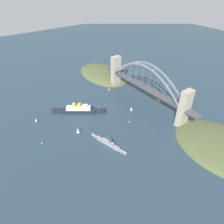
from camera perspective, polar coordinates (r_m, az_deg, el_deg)
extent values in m
plane|color=#283D4C|center=(419.45, 8.87, 2.93)|extent=(1400.00, 1400.00, 0.00)
cube|color=#ADA38E|center=(353.96, 19.89, 0.88)|extent=(12.09, 20.51, 68.60)
cube|color=#ADA38E|center=(464.50, 1.10, 11.57)|extent=(12.09, 20.51, 68.60)
cube|color=#47474C|center=(402.47, 9.30, 6.97)|extent=(175.20, 14.85, 2.40)
cube|color=#47474C|center=(347.13, 22.20, -0.57)|extent=(24.00, 14.85, 2.40)
cube|color=#47474C|center=(477.93, -0.24, 12.22)|extent=(24.00, 14.85, 2.40)
cube|color=gray|center=(360.03, 19.26, 3.15)|extent=(20.30, 1.80, 19.16)
cube|color=gray|center=(361.30, 17.47, 6.42)|extent=(20.00, 1.80, 15.68)
cube|color=gray|center=(365.65, 15.58, 9.13)|extent=(19.59, 1.80, 12.19)
cube|color=gray|center=(372.66, 13.63, 11.23)|extent=(19.07, 1.80, 8.66)
cube|color=gray|center=(381.94, 11.67, 12.72)|extent=(18.45, 1.80, 5.05)
cube|color=gray|center=(393.23, 9.72, 13.62)|extent=(18.45, 1.80, 5.05)
cube|color=gray|center=(406.37, 7.83, 13.96)|extent=(19.07, 1.80, 8.66)
cube|color=gray|center=(421.28, 6.03, 13.80)|extent=(19.59, 1.80, 12.19)
cube|color=gray|center=(437.98, 4.32, 13.18)|extent=(20.00, 1.80, 15.68)
cube|color=gray|center=(456.53, 2.74, 12.16)|extent=(20.30, 1.80, 19.16)
cube|color=gray|center=(350.25, 17.95, 2.48)|extent=(20.30, 1.80, 19.16)
cube|color=gray|center=(351.56, 16.11, 5.84)|extent=(20.00, 1.80, 15.68)
cube|color=gray|center=(356.03, 14.18, 8.62)|extent=(19.59, 1.80, 12.19)
cube|color=gray|center=(363.22, 12.20, 10.78)|extent=(19.07, 1.80, 8.66)
cube|color=gray|center=(372.74, 10.22, 12.31)|extent=(18.45, 1.80, 5.05)
cube|color=gray|center=(384.31, 8.27, 13.23)|extent=(18.45, 1.80, 5.05)
cube|color=gray|center=(397.74, 6.39, 13.58)|extent=(19.07, 1.80, 8.66)
cube|color=gray|center=(412.96, 4.60, 13.42)|extent=(19.59, 1.80, 12.19)
cube|color=gray|center=(429.98, 2.93, 12.79)|extent=(20.00, 1.80, 15.68)
cube|color=gray|center=(448.86, 1.38, 11.77)|extent=(20.30, 1.80, 19.16)
cube|color=gray|center=(355.55, 19.49, 1.03)|extent=(1.40, 13.37, 1.40)
cube|color=gray|center=(358.03, 15.86, 7.65)|extent=(1.40, 13.37, 1.40)
cube|color=gray|center=(372.16, 11.95, 11.91)|extent=(1.40, 13.37, 1.40)
cube|color=gray|center=(394.98, 8.06, 13.73)|extent=(1.40, 13.37, 1.40)
cube|color=gray|center=(425.11, 4.46, 13.41)|extent=(1.40, 13.37, 1.40)
cube|color=gray|center=(462.57, 1.34, 11.38)|extent=(1.40, 13.37, 1.40)
cylinder|color=gray|center=(363.85, 18.16, 3.87)|extent=(0.56, 0.56, 15.62)
cylinder|color=gray|center=(354.18, 16.84, 3.22)|extent=(0.56, 0.56, 15.62)
cylinder|color=gray|center=(369.48, 16.17, 5.95)|extent=(0.56, 0.56, 28.70)
cylinder|color=gray|center=(359.96, 14.81, 5.37)|extent=(0.56, 0.56, 28.70)
cylinder|color=gray|center=(376.85, 14.19, 7.72)|extent=(0.56, 0.56, 38.04)
cylinder|color=gray|center=(367.52, 12.81, 7.18)|extent=(0.56, 0.56, 38.04)
cylinder|color=gray|center=(385.80, 12.24, 9.15)|extent=(0.56, 0.56, 43.65)
cylinder|color=gray|center=(376.69, 10.84, 8.66)|extent=(0.56, 0.56, 43.65)
cylinder|color=gray|center=(396.18, 10.34, 10.27)|extent=(0.56, 0.56, 45.52)
cylinder|color=gray|center=(387.31, 8.93, 9.81)|extent=(0.56, 0.56, 45.52)
cylinder|color=gray|center=(407.86, 8.50, 11.08)|extent=(0.56, 0.56, 43.65)
cylinder|color=gray|center=(399.26, 7.09, 10.64)|extent=(0.56, 0.56, 43.65)
cylinder|color=gray|center=(420.76, 6.74, 11.59)|extent=(0.56, 0.56, 38.04)
cylinder|color=gray|center=(412.43, 5.33, 11.17)|extent=(0.56, 0.56, 38.04)
cylinder|color=gray|center=(434.79, 5.06, 11.85)|extent=(0.56, 0.56, 28.70)
cylinder|color=gray|center=(426.74, 3.68, 11.44)|extent=(0.56, 0.56, 28.70)
cylinder|color=gray|center=(449.92, 3.48, 11.85)|extent=(0.56, 0.56, 15.62)
cylinder|color=gray|center=(442.14, 2.12, 11.45)|extent=(0.56, 0.56, 15.62)
ellipsoid|color=#515B38|center=(355.59, 28.62, -8.77)|extent=(152.02, 113.91, 20.48)
ellipsoid|color=#515B38|center=(530.21, -2.53, 10.65)|extent=(159.25, 99.67, 24.03)
ellipsoid|color=#756B5B|center=(518.87, 2.29, 10.08)|extent=(55.74, 29.90, 13.22)
cube|color=#1E2333|center=(386.65, -9.43, 0.36)|extent=(47.27, 57.06, 6.96)
cube|color=#1E2333|center=(382.09, -3.41, 0.36)|extent=(18.12, 20.77, 6.96)
cube|color=#1E2333|center=(395.37, -15.26, 0.35)|extent=(19.31, 21.66, 6.96)
cube|color=white|center=(383.06, -9.53, 1.13)|extent=(36.54, 43.61, 5.74)
cube|color=white|center=(378.69, -7.71, 1.70)|extent=(14.17, 14.15, 3.20)
cylinder|color=yellow|center=(379.01, -9.28, 1.96)|extent=(6.11, 6.11, 7.58)
cylinder|color=yellow|center=(380.80, -10.81, 1.95)|extent=(6.11, 6.11, 7.58)
cylinder|color=tan|center=(377.42, -3.84, 1.41)|extent=(0.50, 0.50, 10.00)
cube|color=gray|center=(316.38, -1.08, -8.97)|extent=(42.09, 16.99, 3.29)
cube|color=gray|center=(330.07, -4.86, -6.82)|extent=(14.22, 6.39, 3.29)
cube|color=gray|center=(304.64, 3.06, -11.26)|extent=(14.37, 6.94, 3.29)
cube|color=gray|center=(313.87, -1.09, -8.51)|extent=(21.54, 10.35, 3.89)
cylinder|color=gray|center=(323.73, -3.74, -7.12)|extent=(4.48, 4.48, 2.20)
cylinder|color=gray|center=(306.11, 1.73, -10.17)|extent=(4.48, 4.48, 2.20)
cylinder|color=gray|center=(309.07, -1.10, -7.58)|extent=(0.60, 0.60, 10.00)
cylinder|color=#4C4C51|center=(309.07, -0.49, -8.29)|extent=(3.52, 3.52, 4.40)
cylinder|color=#B7B7B2|center=(424.91, 13.20, 2.90)|extent=(1.65, 5.14, 0.90)
cylinder|color=#B7B7B2|center=(426.78, 12.94, 3.09)|extent=(1.65, 5.14, 0.90)
cylinder|color=maroon|center=(424.40, 13.21, 3.01)|extent=(0.14, 0.14, 1.02)
cylinder|color=maroon|center=(426.28, 12.96, 3.20)|extent=(0.14, 0.14, 1.02)
ellipsoid|color=gold|center=(424.73, 13.11, 3.24)|extent=(2.31, 6.98, 1.30)
cylinder|color=maroon|center=(422.93, 12.78, 3.14)|extent=(1.34, 0.98, 1.23)
cube|color=gold|center=(423.94, 13.03, 3.27)|extent=(12.03, 3.47, 0.20)
cube|color=gold|center=(426.44, 13.42, 3.35)|extent=(4.64, 1.77, 0.12)
cube|color=maroon|center=(425.78, 13.45, 3.49)|extent=(0.28, 1.11, 1.50)
cube|color=#B2231E|center=(388.60, 5.57, 0.37)|extent=(6.15, 4.46, 0.94)
cube|color=#B2231E|center=(385.78, 5.76, 0.07)|extent=(2.16, 1.77, 0.94)
cube|color=#B2231E|center=(391.42, 5.39, 0.68)|extent=(2.25, 1.99, 0.94)
cylinder|color=tan|center=(385.58, 5.64, 0.90)|extent=(0.16, 0.16, 8.38)
cone|color=silver|center=(387.06, 5.55, 0.98)|extent=(6.62, 6.62, 6.70)
cube|color=#234C8C|center=(335.27, -19.23, -8.62)|extent=(4.82, 2.77, 1.22)
cube|color=#234C8C|center=(333.24, -18.93, -8.86)|extent=(1.70, 1.27, 1.22)
cube|color=#234C8C|center=(337.31, -19.53, -8.38)|extent=(1.75, 1.44, 1.22)
cube|color=beige|center=(334.79, -19.33, -8.41)|extent=(2.54, 1.86, 1.37)
cube|color=brown|center=(359.76, 4.95, -2.86)|extent=(4.42, 4.62, 1.17)
cube|color=brown|center=(362.12, 5.01, -2.57)|extent=(1.78, 1.81, 1.17)
cube|color=brown|center=(357.42, 4.88, -3.16)|extent=(1.93, 1.95, 1.17)
cube|color=beige|center=(358.63, 4.94, -2.78)|extent=(2.63, 2.69, 1.07)
cube|color=gold|center=(456.52, -0.88, 6.36)|extent=(5.02, 6.31, 0.99)
cube|color=gold|center=(459.62, -0.67, 6.58)|extent=(2.13, 2.36, 0.99)
cube|color=gold|center=(453.43, -1.08, 6.14)|extent=(2.37, 2.50, 0.99)
cube|color=beige|center=(455.46, -0.92, 6.43)|extent=(3.15, 3.52, 0.95)
cube|color=#234C8C|center=(341.16, -9.78, -5.88)|extent=(6.15, 5.88, 1.05)
cube|color=#234C8C|center=(342.44, -10.41, -5.78)|extent=(2.24, 2.17, 1.05)
cube|color=#234C8C|center=(339.93, -9.14, -5.98)|extent=(2.39, 2.34, 1.05)
cylinder|color=tan|center=(337.45, -9.96, -5.11)|extent=(0.16, 0.16, 10.85)
cone|color=white|center=(337.25, -9.67, -5.22)|extent=(7.81, 7.81, 8.68)
cube|color=#234C8C|center=(384.28, -20.87, -2.63)|extent=(1.96, 4.41, 0.94)
cube|color=#234C8C|center=(383.71, -21.26, -2.79)|extent=(0.85, 1.48, 0.94)
cube|color=#234C8C|center=(384.87, -20.49, -2.46)|extent=(1.00, 1.49, 0.94)
cylinder|color=tan|center=(381.71, -21.06, -2.14)|extent=(0.16, 0.16, 7.70)
cone|color=white|center=(382.19, -20.88, -2.11)|extent=(4.19, 4.19, 6.16)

